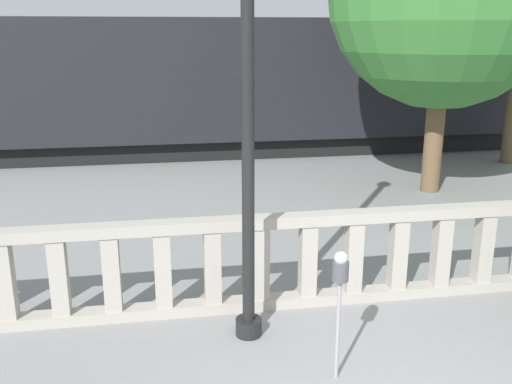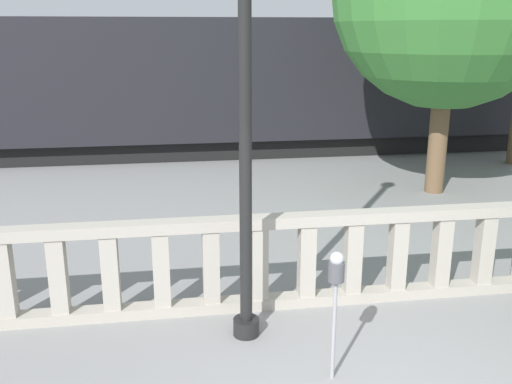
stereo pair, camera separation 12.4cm
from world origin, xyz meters
TOP-DOWN VIEW (x-y plane):
  - balustrade at (0.00, 2.60)m, footprint 13.22×0.24m
  - lamppost at (-0.86, 1.96)m, footprint 0.31×0.31m
  - parking_meter at (-0.12, 0.97)m, footprint 0.16×0.16m
  - train_near at (-0.73, 12.37)m, footprint 19.68×2.95m

SIDE VIEW (x-z plane):
  - balustrade at x=0.00m, z-range 0.00..1.22m
  - parking_meter at x=-0.12m, z-range 0.40..1.78m
  - train_near at x=-0.73m, z-range -0.20..4.13m
  - lamppost at x=-0.86m, z-range 0.17..6.22m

